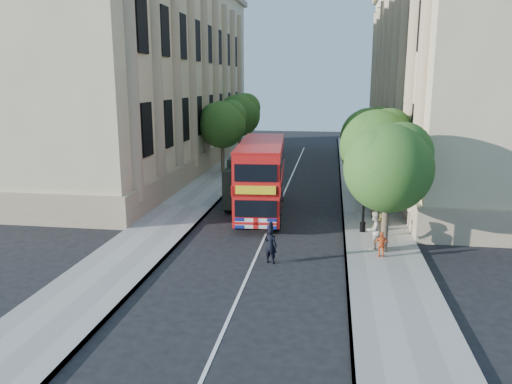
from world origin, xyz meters
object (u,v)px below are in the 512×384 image
at_px(double_decker_bus, 262,175).
at_px(police_constable, 271,245).
at_px(woman_pedestrian, 374,230).
at_px(box_van, 247,182).
at_px(lamp_post, 365,187).

bearing_deg(double_decker_bus, police_constable, -83.55).
bearing_deg(police_constable, woman_pedestrian, -134.90).
xyz_separation_m(double_decker_bus, box_van, (-1.21, 1.92, -0.85)).
relative_size(box_van, woman_pedestrian, 3.02).
relative_size(lamp_post, double_decker_bus, 0.55).
bearing_deg(police_constable, lamp_post, -112.02).
height_order(double_decker_bus, police_constable, double_decker_bus).
distance_m(police_constable, woman_pedestrian, 5.17).
bearing_deg(box_van, woman_pedestrian, -47.85).
xyz_separation_m(box_van, woman_pedestrian, (7.39, -7.78, -0.49)).
xyz_separation_m(double_decker_bus, woman_pedestrian, (6.18, -5.86, -1.34)).
bearing_deg(lamp_post, box_van, 144.00).
height_order(lamp_post, double_decker_bus, lamp_post).
bearing_deg(double_decker_bus, box_van, 117.92).
height_order(double_decker_bus, box_van, double_decker_bus).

